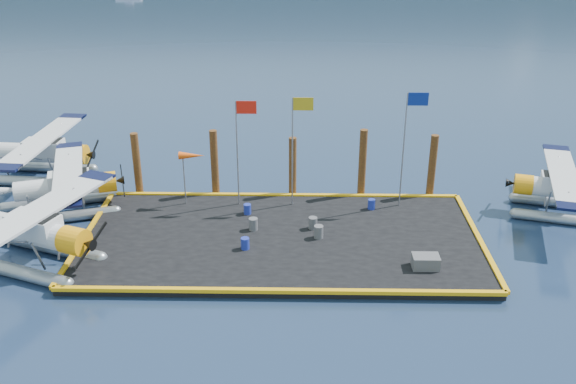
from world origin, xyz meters
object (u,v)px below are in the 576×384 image
object	(u,v)px
windsock	(191,157)
crate	(426,262)
seaplane_d	(567,192)
piling_1	(215,165)
drum_5	(247,209)
drum_4	(372,204)
piling_2	(293,169)
flagpole_yellow	(296,135)
seaplane_c	(39,156)
drum_0	(253,224)
piling_0	(137,166)
piling_4	(432,168)
seaplane_b	(63,190)
drum_2	(313,223)
flagpole_blue	(408,133)
seaplane_a	(29,234)
flagpole_red	(241,137)
drum_3	(245,243)
piling_3	(362,165)
drum_1	(319,232)

from	to	relation	value
windsock	crate	bearing A→B (deg)	-29.57
seaplane_d	piling_1	bearing A→B (deg)	99.18
windsock	piling_1	size ratio (longest dim) A/B	0.74
drum_5	seaplane_d	bearing A→B (deg)	3.03
drum_4	drum_5	xyz separation A→B (m)	(-6.83, -0.74, -0.00)
seaplane_d	piling_2	xyz separation A→B (m)	(-15.10, 1.92, 0.46)
flagpole_yellow	seaplane_c	bearing A→B (deg)	165.16
drum_0	piling_0	size ratio (longest dim) A/B	0.16
crate	piling_4	xyz separation A→B (m)	(1.71, 8.30, 1.29)
seaplane_b	drum_0	size ratio (longest dim) A/B	14.50
crate	seaplane_d	bearing A→B (deg)	35.91
drum_2	flagpole_yellow	distance (m)	4.86
drum_0	flagpole_blue	distance (m)	9.59
seaplane_a	drum_4	world-z (taller)	seaplane_a
seaplane_b	piling_4	world-z (taller)	piling_4
piling_1	drum_4	bearing A→B (deg)	-13.30
piling_0	piling_4	size ratio (longest dim) A/B	1.00
drum_4	piling_4	world-z (taller)	piling_4
flagpole_red	flagpole_yellow	bearing A→B (deg)	0.00
drum_3	seaplane_b	bearing A→B (deg)	156.52
seaplane_d	drum_0	bearing A→B (deg)	113.98
drum_0	drum_3	distance (m)	2.02
drum_5	piling_0	bearing A→B (deg)	156.62
piling_3	piling_0	bearing A→B (deg)	180.00
piling_0	piling_2	bearing A→B (deg)	0.00
piling_4	drum_1	bearing A→B (deg)	-140.32
drum_1	piling_1	distance (m)	8.16
seaplane_c	flagpole_blue	xyz separation A→B (m)	(21.98, -4.24, 3.11)
drum_1	flagpole_red	xyz separation A→B (m)	(-4.18, 3.89, 3.66)
drum_1	windsock	distance (m)	8.31
seaplane_d	drum_3	size ratio (longest dim) A/B	15.89
windsock	piling_0	size ratio (longest dim) A/B	0.78
piling_4	piling_2	bearing A→B (deg)	180.00
flagpole_red	flagpole_yellow	world-z (taller)	flagpole_yellow
piling_1	piling_3	bearing A→B (deg)	0.00
piling_0	drum_3	bearing A→B (deg)	-44.73
flagpole_yellow	drum_0	bearing A→B (deg)	-125.22
piling_2	windsock	bearing A→B (deg)	-163.85
seaplane_a	drum_4	distance (m)	17.71
seaplane_a	seaplane_d	world-z (taller)	seaplane_a
seaplane_a	drum_0	xyz separation A→B (m)	(10.39, 3.03, -0.93)
flagpole_red	flagpole_yellow	xyz separation A→B (m)	(3.00, 0.00, 0.12)
drum_0	piling_4	distance (m)	11.10
piling_1	piling_2	size ratio (longest dim) A/B	1.11
seaplane_b	piling_2	distance (m)	12.84
drum_2	flagpole_red	bearing A→B (deg)	143.50
piling_1	piling_3	world-z (taller)	piling_3
piling_0	flagpole_blue	bearing A→B (deg)	-6.01
drum_1	seaplane_a	bearing A→B (deg)	-170.80
drum_4	piling_1	xyz separation A→B (m)	(-8.90, 2.10, 1.42)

